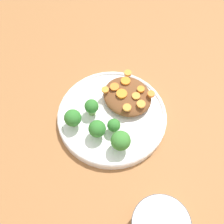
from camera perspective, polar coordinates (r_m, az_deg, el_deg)
ground_plane at (r=0.82m, az=0.00°, el=-1.27°), size 4.00×4.00×0.00m
plate at (r=0.81m, az=0.00°, el=-0.80°), size 0.28×0.28×0.03m
stew_mound at (r=0.81m, az=2.81°, el=2.91°), size 0.13×0.12×0.03m
broccoli_floret_0 at (r=0.78m, az=-3.75°, el=0.95°), size 0.04×0.04×0.05m
broccoli_floret_1 at (r=0.74m, az=-2.72°, el=-3.11°), size 0.04×0.04×0.06m
broccoli_floret_2 at (r=0.76m, az=-7.18°, el=-1.11°), size 0.04×0.04×0.06m
broccoli_floret_3 at (r=0.72m, az=1.60°, el=-5.30°), size 0.05×0.05×0.06m
broccoli_floret_4 at (r=0.76m, az=0.34°, el=-2.47°), size 0.03×0.03×0.04m
carrot_slice_0 at (r=0.79m, az=1.78°, el=3.35°), size 0.03×0.03×0.01m
carrot_slice_1 at (r=0.80m, az=5.29°, el=4.17°), size 0.02×0.02×0.01m
carrot_slice_2 at (r=0.82m, az=2.49°, el=5.69°), size 0.03×0.03×0.01m
carrot_slice_3 at (r=0.81m, az=0.47°, el=4.62°), size 0.02×0.02×0.00m
carrot_slice_4 at (r=0.77m, az=2.77°, el=0.82°), size 0.02×0.02×0.01m
carrot_slice_5 at (r=0.78m, az=5.34°, el=1.46°), size 0.02×0.02×0.00m
carrot_slice_6 at (r=0.80m, az=7.16°, el=3.28°), size 0.02×0.02×0.01m
carrot_slice_7 at (r=0.83m, az=2.91°, el=7.13°), size 0.02×0.02×0.01m
carrot_slice_8 at (r=0.79m, az=4.42°, el=2.95°), size 0.02×0.02×0.00m
carrot_slice_9 at (r=0.80m, az=-1.25°, el=4.10°), size 0.02×0.02×0.00m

